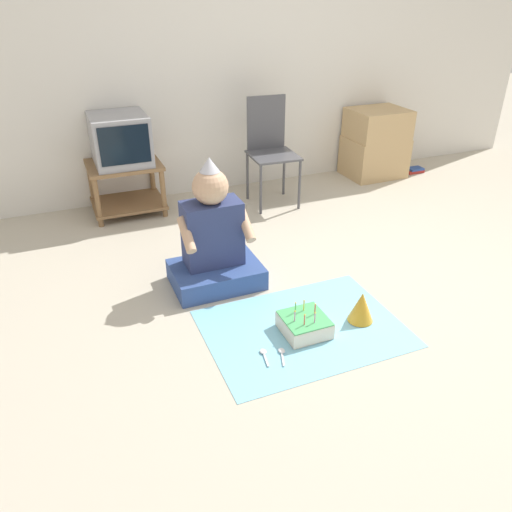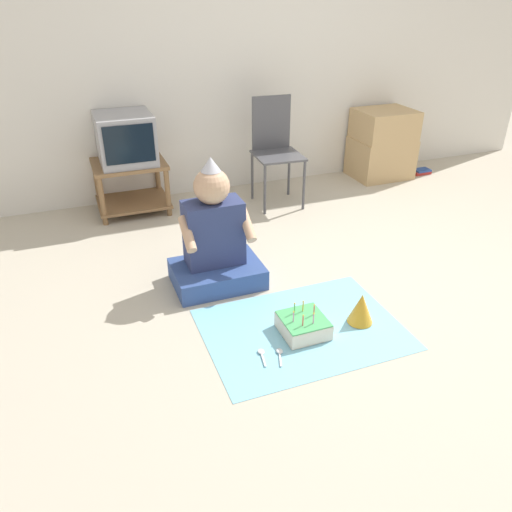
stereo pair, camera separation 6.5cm
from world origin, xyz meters
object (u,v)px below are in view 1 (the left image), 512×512
(cardboard_box_stack, at_px, (376,143))
(birthday_cake, at_px, (304,324))
(book_pile, at_px, (415,170))
(tv, at_px, (120,139))
(party_hat_blue, at_px, (361,307))
(folding_chair, at_px, (270,144))
(person_seated, at_px, (214,243))

(cardboard_box_stack, height_order, birthday_cake, cardboard_box_stack)
(book_pile, xyz_separation_m, birthday_cake, (-2.37, -2.03, 0.03))
(cardboard_box_stack, bearing_deg, tv, 179.75)
(party_hat_blue, bearing_deg, folding_chair, 82.42)
(cardboard_box_stack, xyz_separation_m, book_pile, (0.46, -0.11, -0.31))
(folding_chair, relative_size, person_seated, 1.08)
(person_seated, distance_m, birthday_cake, 0.82)
(book_pile, relative_size, party_hat_blue, 1.00)
(folding_chair, height_order, party_hat_blue, folding_chair)
(tv, xyz_separation_m, birthday_cake, (0.63, -2.15, -0.59))
(tv, distance_m, book_pile, 3.07)
(book_pile, relative_size, birthday_cake, 0.75)
(birthday_cake, distance_m, party_hat_blue, 0.37)
(birthday_cake, bearing_deg, party_hat_blue, -4.07)
(cardboard_box_stack, distance_m, person_seated, 2.62)
(party_hat_blue, bearing_deg, tv, 114.54)
(folding_chair, relative_size, book_pile, 4.89)
(book_pile, bearing_deg, tv, 177.73)
(birthday_cake, height_order, party_hat_blue, party_hat_blue)
(folding_chair, distance_m, birthday_cake, 2.07)
(cardboard_box_stack, distance_m, book_pile, 0.57)
(tv, xyz_separation_m, party_hat_blue, (0.99, -2.18, -0.55))
(folding_chair, height_order, cardboard_box_stack, folding_chair)
(folding_chair, height_order, birthday_cake, folding_chair)
(folding_chair, xyz_separation_m, person_seated, (-0.92, -1.19, -0.24))
(folding_chair, xyz_separation_m, party_hat_blue, (-0.26, -1.94, -0.43))
(cardboard_box_stack, height_order, party_hat_blue, cardboard_box_stack)
(birthday_cake, bearing_deg, cardboard_box_stack, 48.33)
(cardboard_box_stack, distance_m, birthday_cake, 2.88)
(person_seated, bearing_deg, party_hat_blue, -48.70)
(birthday_cake, bearing_deg, tv, 106.35)
(folding_chair, relative_size, cardboard_box_stack, 1.36)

